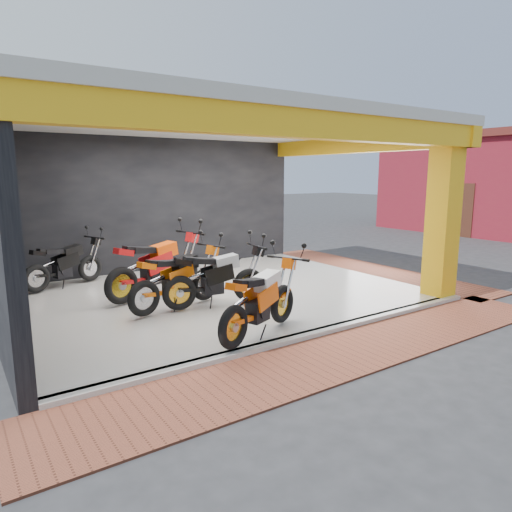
# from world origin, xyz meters

# --- Properties ---
(ground) EXTENTS (80.00, 80.00, 0.00)m
(ground) POSITION_xyz_m (0.00, 0.00, 0.00)
(ground) COLOR #2D2D30
(ground) RESTS_ON ground
(showroom_floor) EXTENTS (8.00, 6.00, 0.10)m
(showroom_floor) POSITION_xyz_m (0.00, 2.00, 0.05)
(showroom_floor) COLOR white
(showroom_floor) RESTS_ON ground
(showroom_ceiling) EXTENTS (8.40, 6.40, 0.20)m
(showroom_ceiling) POSITION_xyz_m (0.00, 2.00, 3.60)
(showroom_ceiling) COLOR beige
(showroom_ceiling) RESTS_ON corner_column
(back_wall) EXTENTS (8.20, 0.20, 3.50)m
(back_wall) POSITION_xyz_m (0.00, 5.10, 1.75)
(back_wall) COLOR black
(back_wall) RESTS_ON ground
(corner_column) EXTENTS (0.50, 0.50, 3.50)m
(corner_column) POSITION_xyz_m (3.75, -0.75, 1.75)
(corner_column) COLOR yellow
(corner_column) RESTS_ON ground
(header_beam_front) EXTENTS (8.40, 0.30, 0.40)m
(header_beam_front) POSITION_xyz_m (0.00, -1.00, 3.30)
(header_beam_front) COLOR yellow
(header_beam_front) RESTS_ON corner_column
(header_beam_right) EXTENTS (0.30, 6.40, 0.40)m
(header_beam_right) POSITION_xyz_m (4.00, 2.00, 3.30)
(header_beam_right) COLOR yellow
(header_beam_right) RESTS_ON corner_column
(floor_kerb) EXTENTS (8.00, 0.20, 0.10)m
(floor_kerb) POSITION_xyz_m (0.00, -1.02, 0.05)
(floor_kerb) COLOR white
(floor_kerb) RESTS_ON ground
(paver_front) EXTENTS (9.00, 1.40, 0.03)m
(paver_front) POSITION_xyz_m (0.00, -1.80, 0.01)
(paver_front) COLOR brown
(paver_front) RESTS_ON ground
(paver_right) EXTENTS (1.40, 7.00, 0.03)m
(paver_right) POSITION_xyz_m (4.80, 2.00, 0.01)
(paver_right) COLOR brown
(paver_right) RESTS_ON ground
(moto_hero) EXTENTS (2.30, 1.57, 1.32)m
(moto_hero) POSITION_xyz_m (-0.12, -0.43, 0.76)
(moto_hero) COLOR #FA5C0A
(moto_hero) RESTS_ON showroom_floor
(moto_row_a) EXTENTS (2.25, 1.07, 1.32)m
(moto_row_a) POSITION_xyz_m (0.14, 1.00, 0.76)
(moto_row_a) COLOR black
(moto_row_a) RESTS_ON showroom_floor
(moto_row_b) EXTENTS (2.29, 1.28, 1.32)m
(moto_row_b) POSITION_xyz_m (-0.55, 1.52, 0.76)
(moto_row_b) COLOR orange
(moto_row_b) RESTS_ON showroom_floor
(moto_row_c) EXTENTS (2.58, 1.52, 1.48)m
(moto_row_c) POSITION_xyz_m (-0.48, 2.58, 0.84)
(moto_row_c) COLOR red
(moto_row_c) RESTS_ON showroom_floor
(moto_row_d) EXTENTS (2.15, 1.42, 1.23)m
(moto_row_d) POSITION_xyz_m (-1.97, 4.50, 0.72)
(moto_row_d) COLOR black
(moto_row_d) RESTS_ON showroom_floor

